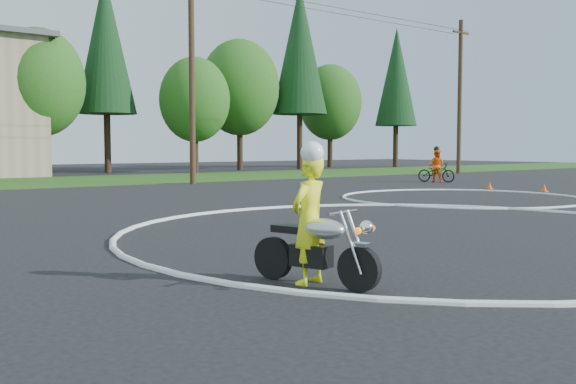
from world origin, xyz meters
TOP-DOWN VIEW (x-y plane):
  - ground at (0.00, 0.00)m, footprint 120.00×120.00m
  - grass_strip at (0.00, 27.00)m, footprint 120.00×10.00m
  - course_markings at (2.17, 4.35)m, footprint 19.05×19.05m
  - primary_motorcycle at (-4.84, 0.55)m, footprint 0.74×1.81m
  - rider_primary_grp at (-4.85, 0.68)m, footprint 0.68×0.54m
  - rider_second_grp at (15.31, 14.99)m, footprint 1.28×1.95m
  - traffic_cones at (5.61, 2.90)m, footprint 18.78×15.05m
  - treeline at (14.78, 34.61)m, footprint 38.20×8.10m
  - utility_poles at (5.00, 21.00)m, footprint 41.60×1.12m

SIDE VIEW (x-z plane):
  - ground at x=0.00m, z-range 0.00..0.00m
  - course_markings at x=2.17m, z-range -0.05..0.07m
  - grass_strip at x=0.00m, z-range 0.00..0.02m
  - traffic_cones at x=5.61m, z-range -0.01..0.29m
  - primary_motorcycle at x=-4.84m, z-range -0.01..0.96m
  - rider_second_grp at x=15.31m, z-range -0.26..1.52m
  - rider_primary_grp at x=-4.85m, z-range -0.03..1.77m
  - utility_poles at x=5.00m, z-range 0.20..10.20m
  - treeline at x=14.78m, z-range -0.64..13.88m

